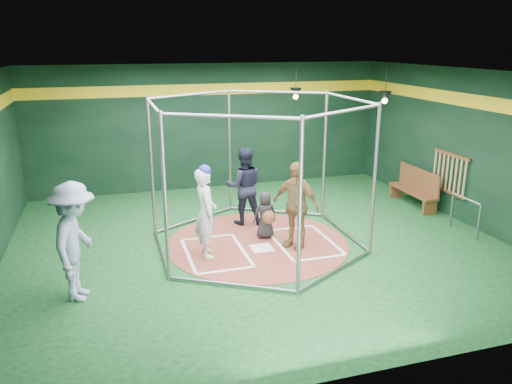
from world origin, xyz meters
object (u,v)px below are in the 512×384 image
object	(u,v)px
batter_figure	(206,211)
umpire	(244,186)
visitor_leopard	(296,205)
dugout_bench	(416,187)

from	to	relation	value
batter_figure	umpire	xyz separation A→B (m)	(1.20, 1.55, -0.02)
visitor_leopard	dugout_bench	world-z (taller)	visitor_leopard
visitor_leopard	umpire	bearing A→B (deg)	163.66
visitor_leopard	dugout_bench	distance (m)	4.28
batter_figure	visitor_leopard	bearing A→B (deg)	-2.58
umpire	dugout_bench	xyz separation A→B (m)	(4.56, 0.00, -0.41)
batter_figure	umpire	distance (m)	1.96
visitor_leopard	umpire	distance (m)	1.74
visitor_leopard	umpire	world-z (taller)	visitor_leopard
batter_figure	dugout_bench	bearing A→B (deg)	15.04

